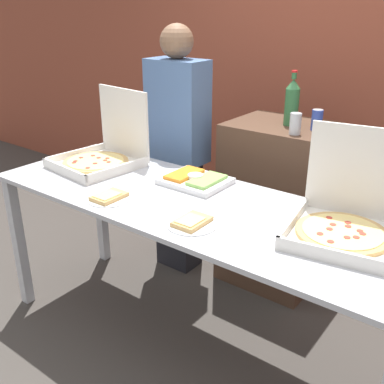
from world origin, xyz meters
name	(u,v)px	position (x,y,z in m)	size (l,w,h in m)	color
ground_plane	(192,341)	(0.00, 0.00, 0.00)	(16.00, 16.00, 0.00)	#423D38
brick_wall_behind	(330,65)	(0.00, 1.70, 1.40)	(10.00, 0.06, 2.80)	brown
buffet_table	(192,221)	(0.00, 0.00, 0.79)	(2.31, 0.78, 0.90)	#B7BABF
pizza_box_near_left	(103,152)	(-0.78, 0.12, 0.97)	(0.50, 0.51, 0.45)	silver
pizza_box_near_right	(346,217)	(0.74, 0.12, 0.97)	(0.51, 0.52, 0.44)	silver
paper_plate_front_left	(192,222)	(0.16, -0.21, 0.91)	(0.23, 0.23, 0.03)	white
paper_plate_front_right	(109,197)	(-0.35, -0.24, 0.91)	(0.22, 0.22, 0.03)	white
veggie_tray	(195,180)	(-0.13, 0.20, 0.92)	(0.35, 0.29, 0.05)	white
sideboard_podium	(275,205)	(0.03, 0.90, 0.56)	(0.63, 0.54, 1.12)	#4C3323
soda_bottle	(292,102)	(0.09, 0.90, 1.27)	(0.09, 0.09, 0.33)	#2D6638
soda_can_silver	(295,124)	(0.20, 0.72, 1.18)	(0.07, 0.07, 0.12)	silver
soda_can_colored	(317,120)	(0.27, 0.88, 1.18)	(0.07, 0.07, 0.12)	#334CB2
person_guest_cap	(178,149)	(-0.60, 0.64, 0.90)	(0.40, 0.22, 1.71)	black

